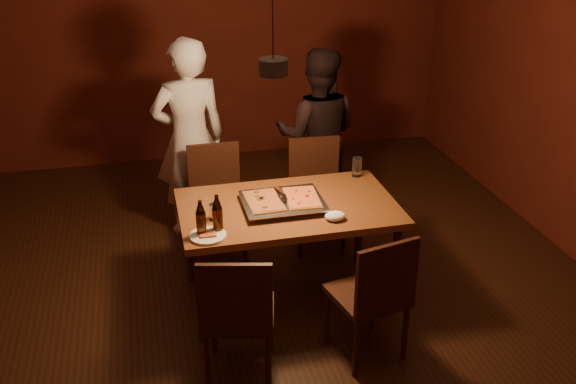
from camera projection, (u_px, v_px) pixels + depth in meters
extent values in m
plane|color=#34190E|center=(276.00, 305.00, 4.64)|extent=(6.00, 6.00, 0.00)
plane|color=#5F1E15|center=(213.00, 29.00, 6.68)|extent=(5.00, 0.00, 5.00)
cube|color=brown|center=(288.00, 208.00, 4.44)|extent=(1.50, 0.90, 0.05)
cylinder|color=#38190F|center=(200.00, 296.00, 4.14)|extent=(0.06, 0.06, 0.70)
cylinder|color=#38190F|center=(395.00, 270.00, 4.42)|extent=(0.06, 0.06, 0.70)
cylinder|color=#38190F|center=(189.00, 241.00, 4.79)|extent=(0.06, 0.06, 0.70)
cylinder|color=#38190F|center=(360.00, 221.00, 5.07)|extent=(0.06, 0.06, 0.70)
cube|color=#38190F|center=(218.00, 206.00, 5.12)|extent=(0.42, 0.42, 0.04)
cube|color=#38190F|center=(214.00, 170.00, 5.19)|extent=(0.42, 0.03, 0.45)
cube|color=#38190F|center=(318.00, 199.00, 5.25)|extent=(0.45, 0.45, 0.04)
cube|color=#38190F|center=(314.00, 163.00, 5.32)|extent=(0.42, 0.06, 0.45)
cube|color=#38190F|center=(239.00, 314.00, 3.83)|extent=(0.50, 0.50, 0.04)
cube|color=#38190F|center=(235.00, 299.00, 3.56)|extent=(0.42, 0.12, 0.45)
cube|color=#38190F|center=(367.00, 295.00, 4.00)|extent=(0.50, 0.50, 0.04)
cube|color=#38190F|center=(387.00, 278.00, 3.75)|extent=(0.42, 0.12, 0.45)
cube|color=silver|center=(283.00, 203.00, 4.40)|extent=(0.56, 0.47, 0.05)
cube|color=maroon|center=(264.00, 201.00, 4.36)|extent=(0.24, 0.37, 0.02)
cube|color=gold|center=(302.00, 197.00, 4.41)|extent=(0.25, 0.37, 0.02)
cylinder|color=black|center=(201.00, 224.00, 4.01)|extent=(0.06, 0.06, 0.16)
cone|color=black|center=(200.00, 207.00, 3.96)|extent=(0.06, 0.06, 0.09)
cylinder|color=black|center=(218.00, 220.00, 4.06)|extent=(0.07, 0.07, 0.16)
cone|color=black|center=(217.00, 202.00, 4.01)|extent=(0.07, 0.07, 0.09)
cylinder|color=silver|center=(215.00, 212.00, 4.22)|extent=(0.07, 0.07, 0.11)
cylinder|color=silver|center=(357.00, 167.00, 4.85)|extent=(0.07, 0.07, 0.15)
cylinder|color=white|center=(208.00, 236.00, 4.02)|extent=(0.23, 0.23, 0.02)
cube|color=gold|center=(208.00, 234.00, 4.02)|extent=(0.10, 0.08, 0.01)
ellipsoid|color=white|center=(335.00, 216.00, 4.22)|extent=(0.14, 0.11, 0.06)
imported|color=silver|center=(190.00, 139.00, 5.31)|extent=(0.67, 0.49, 1.70)
imported|color=black|center=(317.00, 135.00, 5.62)|extent=(0.89, 0.79, 1.54)
cylinder|color=black|center=(273.00, 67.00, 3.89)|extent=(0.18, 0.18, 0.10)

